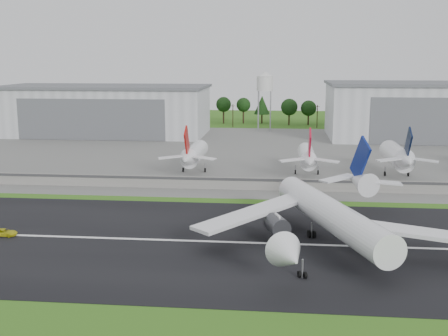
# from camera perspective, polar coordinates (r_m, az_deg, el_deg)

# --- Properties ---
(ground) EXTENTS (600.00, 600.00, 0.00)m
(ground) POSITION_cam_1_polar(r_m,az_deg,el_deg) (100.86, 3.76, -9.48)
(ground) COLOR #2A5B15
(ground) RESTS_ON ground
(runway) EXTENTS (320.00, 60.00, 0.10)m
(runway) POSITION_cam_1_polar(r_m,az_deg,el_deg) (110.27, 3.95, -7.65)
(runway) COLOR black
(runway) RESTS_ON ground
(runway_centerline) EXTENTS (220.00, 1.00, 0.02)m
(runway_centerline) POSITION_cam_1_polar(r_m,az_deg,el_deg) (110.25, 3.95, -7.62)
(runway_centerline) COLOR white
(runway_centerline) RESTS_ON runway
(apron) EXTENTS (320.00, 150.00, 0.10)m
(apron) POSITION_cam_1_polar(r_m,az_deg,el_deg) (217.35, 4.90, 1.63)
(apron) COLOR slate
(apron) RESTS_ON ground
(blast_fence) EXTENTS (240.00, 0.61, 3.50)m
(blast_fence) POSITION_cam_1_polar(r_m,az_deg,el_deg) (153.17, 4.51, -1.65)
(blast_fence) COLOR gray
(blast_fence) RESTS_ON ground
(hangar_west) EXTENTS (97.00, 44.00, 23.20)m
(hangar_west) POSITION_cam_1_polar(r_m,az_deg,el_deg) (273.34, -12.00, 5.79)
(hangar_west) COLOR silver
(hangar_west) RESTS_ON ground
(hangar_east) EXTENTS (102.00, 47.00, 25.20)m
(hangar_east) POSITION_cam_1_polar(r_m,az_deg,el_deg) (270.15, 21.30, 5.44)
(hangar_east) COLOR silver
(hangar_east) RESTS_ON ground
(water_tower) EXTENTS (8.40, 8.40, 29.40)m
(water_tower) POSITION_cam_1_polar(r_m,az_deg,el_deg) (279.78, 4.17, 8.77)
(water_tower) COLOR #99999E
(water_tower) RESTS_ON ground
(utility_poles) EXTENTS (230.00, 3.00, 12.00)m
(utility_poles) POSITION_cam_1_polar(r_m,az_deg,el_deg) (296.58, 5.15, 4.12)
(utility_poles) COLOR black
(utility_poles) RESTS_ON ground
(treeline) EXTENTS (320.00, 16.00, 22.00)m
(treeline) POSITION_cam_1_polar(r_m,az_deg,el_deg) (311.48, 5.19, 4.44)
(treeline) COLOR black
(treeline) RESTS_ON ground
(main_airliner) EXTENTS (54.14, 57.61, 18.17)m
(main_airliner) POSITION_cam_1_polar(r_m,az_deg,el_deg) (108.82, 10.73, -5.40)
(main_airliner) COLOR white
(main_airliner) RESTS_ON runway
(ground_vehicle) EXTENTS (5.17, 2.42, 1.43)m
(ground_vehicle) POSITION_cam_1_polar(r_m,az_deg,el_deg) (122.50, -21.43, -6.12)
(ground_vehicle) COLOR gold
(ground_vehicle) RESTS_ON runway
(parked_jet_red_a) EXTENTS (7.36, 31.29, 16.52)m
(parked_jet_red_a) POSITION_cam_1_polar(r_m,az_deg,el_deg) (175.55, -3.14, 1.39)
(parked_jet_red_a) COLOR white
(parked_jet_red_a) RESTS_ON ground
(parked_jet_red_b) EXTENTS (7.36, 31.29, 16.33)m
(parked_jet_red_b) POSITION_cam_1_polar(r_m,az_deg,el_deg) (173.68, 8.46, 1.12)
(parked_jet_red_b) COLOR white
(parked_jet_red_b) RESTS_ON ground
(parked_jet_navy) EXTENTS (7.36, 31.29, 16.92)m
(parked_jet_navy) POSITION_cam_1_polar(r_m,az_deg,el_deg) (177.11, 17.31, 1.11)
(parked_jet_navy) COLOR white
(parked_jet_navy) RESTS_ON ground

